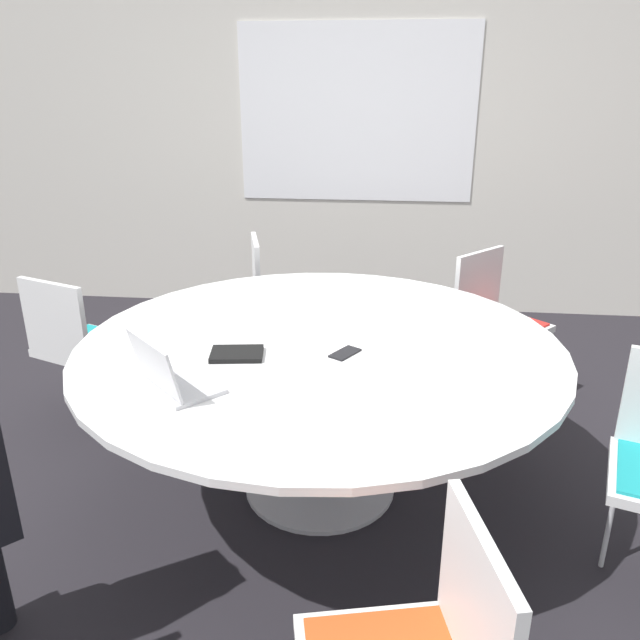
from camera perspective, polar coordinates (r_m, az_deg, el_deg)
The scene contains 9 objects.
ground_plane at distance 3.04m, azimuth 0.00°, elevation -14.94°, with size 16.00×16.00×0.00m, color black.
wall_back at distance 5.05m, azimuth 3.35°, elevation 16.05°, with size 8.00×0.07×2.70m.
conference_table at distance 2.72m, azimuth 0.00°, elevation -4.10°, with size 2.07×2.07×0.74m.
chair_3 at distance 3.79m, azimuth 15.62°, elevation 0.64°, with size 0.61×0.61×0.86m.
chair_4 at distance 4.05m, azimuth -3.99°, elevation 2.69°, with size 0.52×0.53×0.86m.
chair_5 at distance 3.53m, azimuth -21.27°, elevation -1.56°, with size 0.56×0.55×0.86m.
laptop at distance 2.31m, azimuth -13.57°, elevation -5.02°, with size 0.38×0.38×0.21m.
spiral_notebook at distance 2.56m, azimuth -7.62°, elevation -3.09°, with size 0.23×0.18×0.02m.
cell_phone at distance 2.56m, azimuth 2.30°, elevation -3.04°, with size 0.13×0.16×0.01m.
Camera 1 is at (0.27, -2.45, 1.78)m, focal length 35.00 mm.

